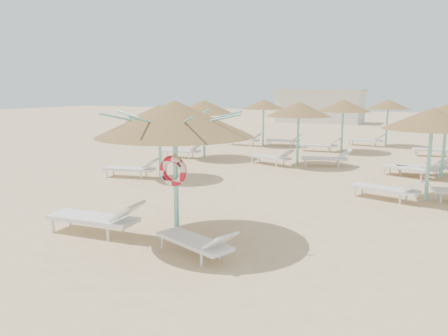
% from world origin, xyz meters
% --- Properties ---
extents(ground, '(120.00, 120.00, 0.00)m').
position_xyz_m(ground, '(0.00, 0.00, 0.00)').
color(ground, '#D9B684').
rests_on(ground, ground).
extents(main_palapa, '(3.32, 3.32, 2.98)m').
position_xyz_m(main_palapa, '(-0.24, -0.32, 2.59)').
color(main_palapa, '#79D2C3').
rests_on(main_palapa, ground).
extents(lounger_main_a, '(2.31, 0.86, 0.82)m').
position_xyz_m(lounger_main_a, '(-1.94, -0.90, 0.39)').
color(lounger_main_a, white).
rests_on(lounger_main_a, ground).
extents(lounger_main_b, '(1.94, 1.17, 0.68)m').
position_xyz_m(lounger_main_b, '(0.73, -1.11, 0.32)').
color(lounger_main_b, white).
rests_on(lounger_main_b, ground).
extents(palapa_field, '(19.05, 15.88, 2.72)m').
position_xyz_m(palapa_field, '(2.47, 10.45, 2.31)').
color(palapa_field, '#79D2C3').
rests_on(palapa_field, ground).
extents(service_hut, '(8.40, 4.40, 3.25)m').
position_xyz_m(service_hut, '(-6.00, 35.00, 1.64)').
color(service_hut, silver).
rests_on(service_hut, ground).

